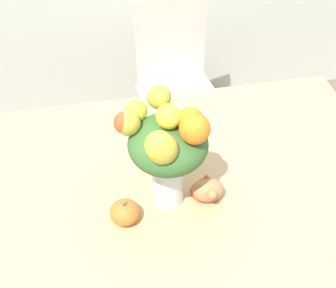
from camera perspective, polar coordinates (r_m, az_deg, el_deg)
name	(u,v)px	position (r m, az deg, el deg)	size (l,w,h in m)	color
dining_table	(193,199)	(1.80, 3.04, -6.72)	(1.55, 1.14, 0.75)	tan
flower_vase	(167,147)	(1.51, -0.18, -0.35)	(0.30, 0.27, 0.45)	silver
pumpkin	(125,212)	(1.62, -5.28, -8.28)	(0.10, 0.10, 0.09)	orange
turkey_figurine	(207,186)	(1.69, 4.79, -5.17)	(0.11, 0.15, 0.09)	#A87A4C
dining_chair_near_window	(177,86)	(2.62, 1.15, 7.07)	(0.47, 0.47, 0.98)	silver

